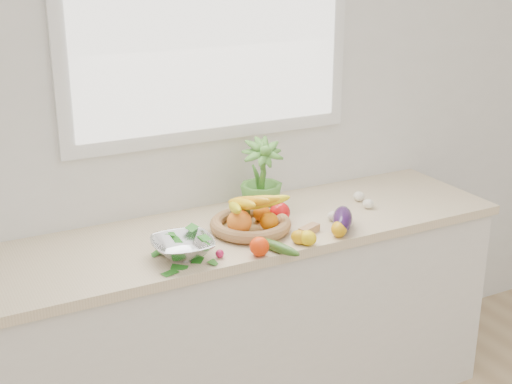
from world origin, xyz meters
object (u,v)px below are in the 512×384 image
apple (280,212)px  fruit_basket (250,220)px  colander_with_spinach (183,243)px  potted_herb (261,177)px  cucumber (277,247)px  eggplant (343,219)px

apple → fruit_basket: size_ratio=0.20×
colander_with_spinach → potted_herb: bearing=30.9°
cucumber → fruit_basket: 0.23m
eggplant → potted_herb: size_ratio=0.64×
apple → eggplant: 0.26m
potted_herb → fruit_basket: 0.25m
potted_herb → fruit_basket: potted_herb is taller
cucumber → fruit_basket: bearing=89.1°
eggplant → cucumber: bearing=-168.0°
eggplant → fruit_basket: fruit_basket is taller
cucumber → potted_herb: bearing=69.6°
potted_herb → fruit_basket: bearing=-130.0°
cucumber → fruit_basket: (0.00, 0.23, 0.03)m
apple → colander_with_spinach: size_ratio=0.34×
potted_herb → cucumber: bearing=-110.4°
eggplant → potted_herb: potted_herb is taller
apple → eggplant: bearing=-43.9°
fruit_basket → colander_with_spinach: (-0.34, -0.11, 0.01)m
cucumber → colander_with_spinach: colander_with_spinach is taller
cucumber → potted_herb: (0.15, 0.40, 0.14)m
fruit_basket → apple: bearing=10.4°
apple → colander_with_spinach: (-0.49, -0.14, 0.02)m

